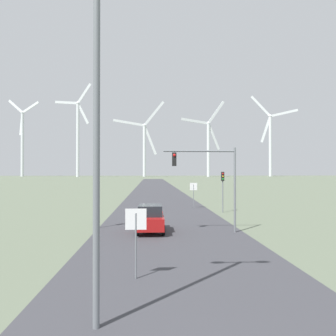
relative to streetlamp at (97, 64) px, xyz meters
name	(u,v)px	position (x,y,z in m)	size (l,w,h in m)	color
road_surface	(158,197)	(2.66, 43.66, -6.90)	(10.00, 240.00, 0.01)	#38383D
streetlamp	(97,64)	(0.00, 0.00, 0.00)	(2.72, 0.32, 11.28)	slate
stop_sign_near	(136,230)	(0.86, 3.88, -5.03)	(0.81, 0.07, 2.67)	slate
stop_sign_far	(194,190)	(6.16, 27.39, -4.94)	(0.81, 0.07, 2.80)	slate
traffic_light_post_near_left	(96,191)	(-2.48, 15.04, -4.25)	(0.28, 0.34, 3.61)	slate
traffic_light_post_near_right	(223,183)	(8.56, 23.50, -3.95)	(0.28, 0.34, 4.03)	slate
traffic_light_mast_overhead	(209,171)	(5.32, 13.01, -2.80)	(4.87, 0.35, 5.69)	slate
car_approaching	(150,218)	(1.39, 13.45, -5.99)	(1.88, 4.11, 1.83)	maroon
wind_turbine_far_left	(22,138)	(-96.19, 245.18, 22.56)	(27.79, 13.46, 59.75)	silver
wind_turbine_left	(78,133)	(-51.76, 232.48, 25.10)	(26.76, 3.19, 68.31)	silver
wind_turbine_center	(144,143)	(-3.44, 237.67, 18.13)	(38.40, 4.75, 57.49)	silver
wind_turbine_right	(208,143)	(43.04, 225.84, 17.82)	(32.74, 8.67, 55.92)	silver
wind_turbine_far_right	(270,139)	(94.29, 240.99, 22.30)	(35.61, 6.30, 63.36)	silver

